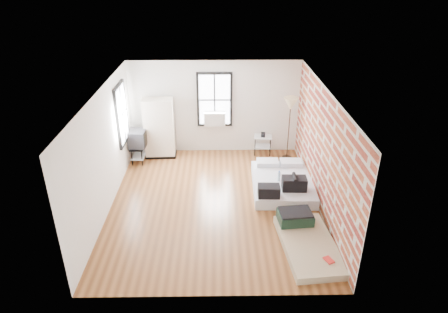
{
  "coord_description": "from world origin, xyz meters",
  "views": [
    {
      "loc": [
        0.11,
        -8.22,
        5.38
      ],
      "look_at": [
        0.24,
        0.3,
        1.12
      ],
      "focal_mm": 32.0,
      "sensor_mm": 36.0,
      "label": 1
    }
  ],
  "objects_px": {
    "mattress_main": "(282,183)",
    "wardrobe": "(159,128)",
    "floor_lamp": "(291,106)",
    "mattress_bare": "(305,238)",
    "tv_stand": "(138,139)",
    "side_table": "(263,140)"
  },
  "relations": [
    {
      "from": "mattress_main",
      "to": "side_table",
      "type": "distance_m",
      "value": 2.12
    },
    {
      "from": "mattress_bare",
      "to": "wardrobe",
      "type": "bearing_deg",
      "value": 124.75
    },
    {
      "from": "wardrobe",
      "to": "floor_lamp",
      "type": "xyz_separation_m",
      "value": [
        3.78,
        -0.2,
        0.72
      ]
    },
    {
      "from": "mattress_bare",
      "to": "tv_stand",
      "type": "bearing_deg",
      "value": 131.64
    },
    {
      "from": "mattress_main",
      "to": "wardrobe",
      "type": "distance_m",
      "value": 3.99
    },
    {
      "from": "mattress_bare",
      "to": "side_table",
      "type": "relative_size",
      "value": 3.03
    },
    {
      "from": "wardrobe",
      "to": "tv_stand",
      "type": "distance_m",
      "value": 0.71
    },
    {
      "from": "wardrobe",
      "to": "side_table",
      "type": "bearing_deg",
      "value": -0.46
    },
    {
      "from": "mattress_bare",
      "to": "wardrobe",
      "type": "distance_m",
      "value": 5.56
    },
    {
      "from": "mattress_main",
      "to": "floor_lamp",
      "type": "height_order",
      "value": "floor_lamp"
    },
    {
      "from": "side_table",
      "to": "floor_lamp",
      "type": "bearing_deg",
      "value": -21.09
    },
    {
      "from": "mattress_main",
      "to": "side_table",
      "type": "xyz_separation_m",
      "value": [
        -0.3,
        2.08,
        0.28
      ]
    },
    {
      "from": "mattress_main",
      "to": "mattress_bare",
      "type": "relative_size",
      "value": 1.01
    },
    {
      "from": "mattress_main",
      "to": "floor_lamp",
      "type": "bearing_deg",
      "value": 79.03
    },
    {
      "from": "floor_lamp",
      "to": "tv_stand",
      "type": "relative_size",
      "value": 1.92
    },
    {
      "from": "wardrobe",
      "to": "floor_lamp",
      "type": "height_order",
      "value": "floor_lamp"
    },
    {
      "from": "mattress_main",
      "to": "side_table",
      "type": "height_order",
      "value": "side_table"
    },
    {
      "from": "mattress_bare",
      "to": "mattress_main",
      "type": "bearing_deg",
      "value": 88.99
    },
    {
      "from": "mattress_main",
      "to": "mattress_bare",
      "type": "distance_m",
      "value": 2.21
    },
    {
      "from": "wardrobe",
      "to": "floor_lamp",
      "type": "distance_m",
      "value": 3.86
    },
    {
      "from": "wardrobe",
      "to": "tv_stand",
      "type": "bearing_deg",
      "value": -149.89
    },
    {
      "from": "side_table",
      "to": "tv_stand",
      "type": "bearing_deg",
      "value": -173.28
    }
  ]
}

